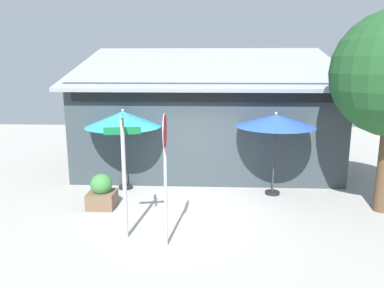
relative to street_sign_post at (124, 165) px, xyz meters
name	(u,v)px	position (x,y,z in m)	size (l,w,h in m)	color
ground_plane	(184,213)	(1.20, 1.60, -1.76)	(28.00, 28.00, 0.10)	#9E9B93
cafe_building	(207,121)	(1.77, 6.20, 0.04)	(9.43, 5.68, 4.54)	#333D42
street_sign_post	(124,165)	(0.00, 0.00, 0.00)	(0.79, 0.85, 2.81)	#A8AAB2
stop_sign	(165,156)	(0.96, -0.34, 0.32)	(0.07, 0.76, 2.92)	#A8AAB2
patio_umbrella_teal_left	(123,120)	(-0.78, 3.40, 0.50)	(2.34, 2.34, 2.54)	black
patio_umbrella_royal_blue_center	(276,121)	(3.81, 3.09, 0.53)	(2.33, 2.33, 2.52)	black
sidewalk_planter	(102,193)	(-1.08, 1.80, -1.29)	(0.74, 0.74, 0.95)	brown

